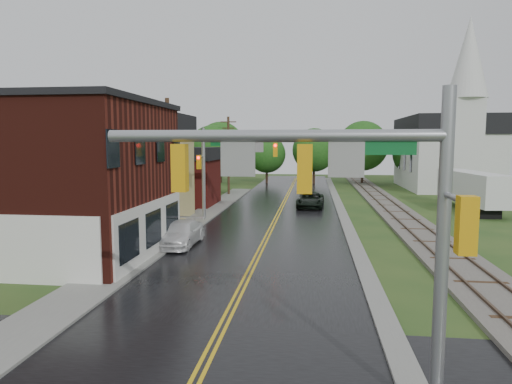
% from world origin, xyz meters
% --- Properties ---
extents(main_road, '(10.00, 90.00, 0.02)m').
position_xyz_m(main_road, '(0.00, 30.00, 0.00)').
color(main_road, black).
rests_on(main_road, ground).
extents(curb_right, '(0.80, 70.00, 0.12)m').
position_xyz_m(curb_right, '(5.40, 35.00, 0.00)').
color(curb_right, gray).
rests_on(curb_right, ground).
extents(sidewalk_left, '(2.40, 50.00, 0.12)m').
position_xyz_m(sidewalk_left, '(-6.20, 25.00, 0.00)').
color(sidewalk_left, gray).
rests_on(sidewalk_left, ground).
extents(brick_building, '(14.30, 10.30, 8.30)m').
position_xyz_m(brick_building, '(-12.48, 15.00, 4.15)').
color(brick_building, '#43140E').
rests_on(brick_building, ground).
extents(yellow_house, '(8.00, 7.00, 6.40)m').
position_xyz_m(yellow_house, '(-11.00, 26.00, 3.20)').
color(yellow_house, tan).
rests_on(yellow_house, ground).
extents(darkred_building, '(7.00, 6.00, 4.40)m').
position_xyz_m(darkred_building, '(-10.00, 35.00, 2.20)').
color(darkred_building, '#3F0F0C').
rests_on(darkred_building, ground).
extents(church, '(10.40, 18.40, 20.00)m').
position_xyz_m(church, '(20.00, 53.74, 5.83)').
color(church, silver).
rests_on(church, ground).
extents(railroad, '(3.20, 80.00, 0.30)m').
position_xyz_m(railroad, '(10.00, 35.00, 0.11)').
color(railroad, '#59544C').
rests_on(railroad, ground).
extents(traffic_signal_near, '(7.34, 0.30, 7.20)m').
position_xyz_m(traffic_signal_near, '(3.47, 2.00, 4.97)').
color(traffic_signal_near, gray).
rests_on(traffic_signal_near, ground).
extents(traffic_signal_far, '(7.34, 0.43, 7.20)m').
position_xyz_m(traffic_signal_far, '(-3.47, 27.00, 4.97)').
color(traffic_signal_far, gray).
rests_on(traffic_signal_far, ground).
extents(utility_pole_b, '(1.80, 0.28, 9.00)m').
position_xyz_m(utility_pole_b, '(-6.80, 22.00, 4.72)').
color(utility_pole_b, '#382616').
rests_on(utility_pole_b, ground).
extents(utility_pole_c, '(1.80, 0.28, 9.00)m').
position_xyz_m(utility_pole_c, '(-6.80, 44.00, 4.72)').
color(utility_pole_c, '#382616').
rests_on(utility_pole_c, ground).
extents(tree_left_b, '(7.60, 7.60, 9.69)m').
position_xyz_m(tree_left_b, '(-17.85, 31.90, 5.72)').
color(tree_left_b, black).
rests_on(tree_left_b, ground).
extents(tree_left_c, '(6.00, 6.00, 7.65)m').
position_xyz_m(tree_left_c, '(-13.85, 39.90, 4.51)').
color(tree_left_c, black).
rests_on(tree_left_c, ground).
extents(tree_left_e, '(6.40, 6.40, 8.16)m').
position_xyz_m(tree_left_e, '(-8.85, 45.90, 4.81)').
color(tree_left_e, black).
rests_on(tree_left_e, ground).
extents(suv_dark, '(2.65, 5.26, 1.43)m').
position_xyz_m(suv_dark, '(2.67, 34.69, 0.71)').
color(suv_dark, black).
rests_on(suv_dark, ground).
extents(pickup_white, '(2.07, 4.84, 1.39)m').
position_xyz_m(pickup_white, '(-4.80, 17.97, 0.70)').
color(pickup_white, silver).
rests_on(pickup_white, ground).
extents(semi_trailer, '(3.17, 10.82, 3.47)m').
position_xyz_m(semi_trailer, '(16.89, 34.50, 2.09)').
color(semi_trailer, black).
rests_on(semi_trailer, ground).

